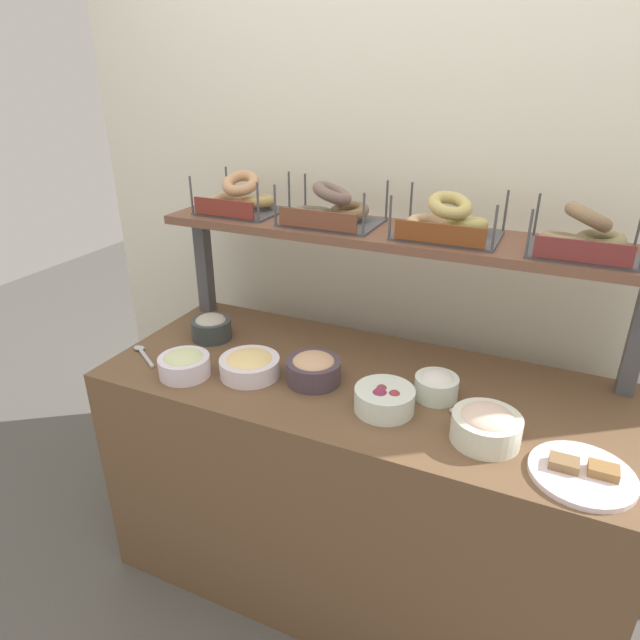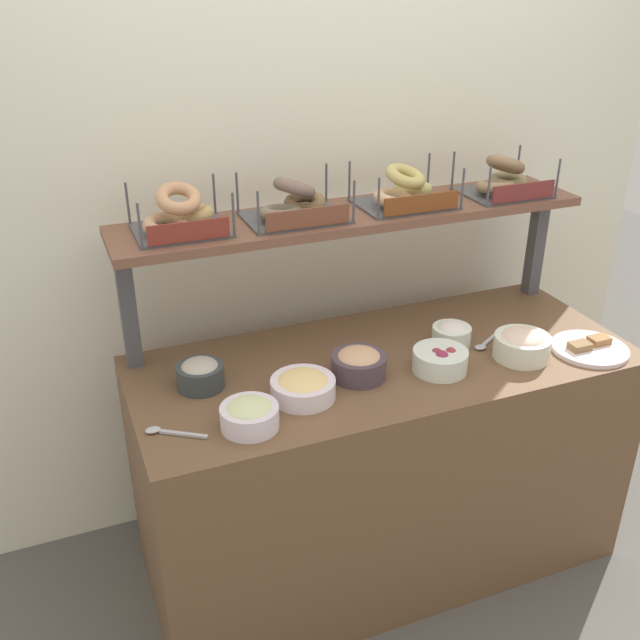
# 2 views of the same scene
# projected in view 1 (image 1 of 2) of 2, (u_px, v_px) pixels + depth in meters

# --- Properties ---
(ground_plane) EXTENTS (8.00, 8.00, 0.00)m
(ground_plane) POSITION_uv_depth(u_px,v_px,m) (352.00, 569.00, 2.14)
(ground_plane) COLOR #595651
(back_wall) EXTENTS (2.87, 0.06, 2.40)m
(back_wall) POSITION_uv_depth(u_px,v_px,m) (413.00, 233.00, 2.09)
(back_wall) COLOR white
(back_wall) RESTS_ON ground_plane
(deli_counter) EXTENTS (1.67, 0.70, 0.85)m
(deli_counter) POSITION_uv_depth(u_px,v_px,m) (355.00, 483.00, 1.96)
(deli_counter) COLOR brown
(deli_counter) RESTS_ON ground_plane
(shelf_riser_left) EXTENTS (0.05, 0.05, 0.40)m
(shelf_riser_left) POSITION_uv_depth(u_px,v_px,m) (204.00, 264.00, 2.22)
(shelf_riser_left) COLOR #4C4C51
(shelf_riser_left) RESTS_ON deli_counter
(shelf_riser_right) EXTENTS (0.05, 0.05, 0.40)m
(shelf_riser_right) POSITION_uv_depth(u_px,v_px,m) (639.00, 335.00, 1.63)
(shelf_riser_right) COLOR #4C4C51
(shelf_riser_right) RESTS_ON deli_counter
(upper_shelf) EXTENTS (1.63, 0.32, 0.03)m
(upper_shelf) POSITION_uv_depth(u_px,v_px,m) (392.00, 234.00, 1.84)
(upper_shelf) COLOR brown
(upper_shelf) RESTS_ON shelf_riser_left
(bowl_hummus) EXTENTS (0.18, 0.18, 0.09)m
(bowl_hummus) POSITION_uv_depth(u_px,v_px,m) (314.00, 368.00, 1.76)
(bowl_hummus) COLOR #4C3D49
(bowl_hummus) RESTS_ON deli_counter
(bowl_egg_salad) EXTENTS (0.20, 0.20, 0.08)m
(bowl_egg_salad) POSITION_uv_depth(u_px,v_px,m) (250.00, 365.00, 1.80)
(bowl_egg_salad) COLOR white
(bowl_egg_salad) RESTS_ON deli_counter
(bowl_cream_cheese) EXTENTS (0.13, 0.13, 0.09)m
(bowl_cream_cheese) POSITION_uv_depth(u_px,v_px,m) (436.00, 385.00, 1.67)
(bowl_cream_cheese) COLOR white
(bowl_cream_cheese) RESTS_ON deli_counter
(bowl_beet_salad) EXTENTS (0.18, 0.18, 0.08)m
(bowl_beet_salad) POSITION_uv_depth(u_px,v_px,m) (384.00, 399.00, 1.61)
(bowl_beet_salad) COLOR white
(bowl_beet_salad) RESTS_ON deli_counter
(bowl_potato_salad) EXTENTS (0.19, 0.19, 0.10)m
(bowl_potato_salad) POSITION_uv_depth(u_px,v_px,m) (486.00, 425.00, 1.47)
(bowl_potato_salad) COLOR white
(bowl_potato_salad) RESTS_ON deli_counter
(bowl_tuna_salad) EXTENTS (0.15, 0.15, 0.09)m
(bowl_tuna_salad) POSITION_uv_depth(u_px,v_px,m) (211.00, 327.00, 2.04)
(bowl_tuna_salad) COLOR #353E3F
(bowl_tuna_salad) RESTS_ON deli_counter
(bowl_scallion_spread) EXTENTS (0.17, 0.17, 0.08)m
(bowl_scallion_spread) POSITION_uv_depth(u_px,v_px,m) (184.00, 364.00, 1.80)
(bowl_scallion_spread) COLOR white
(bowl_scallion_spread) RESTS_ON deli_counter
(serving_plate_white) EXTENTS (0.25, 0.25, 0.04)m
(serving_plate_white) POSITION_uv_depth(u_px,v_px,m) (582.00, 473.00, 1.36)
(serving_plate_white) COLOR white
(serving_plate_white) RESTS_ON deli_counter
(serving_spoon_near_plate) EXTENTS (0.16, 0.11, 0.01)m
(serving_spoon_near_plate) POSITION_uv_depth(u_px,v_px,m) (142.00, 353.00, 1.94)
(serving_spoon_near_plate) COLOR #B7B7BC
(serving_spoon_near_plate) RESTS_ON deli_counter
(serving_spoon_by_edge) EXTENTS (0.16, 0.10, 0.01)m
(serving_spoon_by_edge) POSITION_uv_depth(u_px,v_px,m) (470.00, 411.00, 1.61)
(serving_spoon_by_edge) COLOR #B7B7BC
(serving_spoon_by_edge) RESTS_ON deli_counter
(bagel_basket_sesame) EXTENTS (0.29, 0.26, 0.15)m
(bagel_basket_sesame) POSITION_uv_depth(u_px,v_px,m) (241.00, 199.00, 2.04)
(bagel_basket_sesame) COLOR #4C4C51
(bagel_basket_sesame) RESTS_ON upper_shelf
(bagel_basket_poppy) EXTENTS (0.33, 0.26, 0.15)m
(bagel_basket_poppy) POSITION_uv_depth(u_px,v_px,m) (331.00, 210.00, 1.88)
(bagel_basket_poppy) COLOR #4C4C51
(bagel_basket_poppy) RESTS_ON upper_shelf
(bagel_basket_plain) EXTENTS (0.32, 0.25, 0.14)m
(bagel_basket_plain) POSITION_uv_depth(u_px,v_px,m) (447.00, 222.00, 1.73)
(bagel_basket_plain) COLOR #4C4C51
(bagel_basket_plain) RESTS_ON upper_shelf
(bagel_basket_everything) EXTENTS (0.29, 0.26, 0.16)m
(bagel_basket_everything) POSITION_uv_depth(u_px,v_px,m) (584.00, 237.00, 1.57)
(bagel_basket_everything) COLOR #4C4C51
(bagel_basket_everything) RESTS_ON upper_shelf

